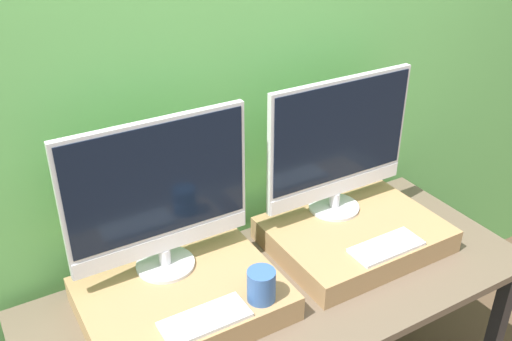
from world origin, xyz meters
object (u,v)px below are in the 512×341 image
Objects in this scene: mug at (261,285)px; keyboard_right at (386,247)px; monitor_right at (339,144)px; keyboard_left at (205,319)px; monitor_left at (159,194)px.

keyboard_right is at bearing 0.00° from mug.
mug is at bearing -149.55° from monitor_right.
keyboard_left and keyboard_right have the same top height.
monitor_left is at bearing 90.00° from keyboard_left.
monitor_left and monitor_right have the same top height.
monitor_right is at bearing 90.00° from keyboard_right.
mug is (0.19, -0.30, -0.22)m from monitor_left.
keyboard_left is 0.80m from monitor_right.
monitor_right is (0.69, 0.00, 0.00)m from monitor_left.
keyboard_left is at bearing -90.00° from monitor_left.
keyboard_left is 2.54× the size of mug.
keyboard_left is 0.69m from keyboard_right.
monitor_left is 5.75× the size of mug.
keyboard_right is at bearing 0.00° from keyboard_left.
monitor_left reaches higher than keyboard_left.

